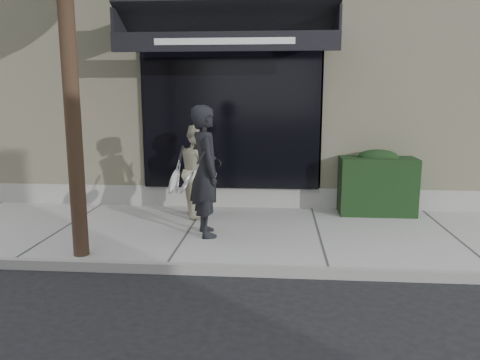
{
  "coord_description": "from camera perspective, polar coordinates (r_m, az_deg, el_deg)",
  "views": [
    {
      "loc": [
        -0.64,
        -6.99,
        2.21
      ],
      "look_at": [
        -1.26,
        0.6,
        0.8
      ],
      "focal_mm": 35.0,
      "sensor_mm": 36.0,
      "label": 1
    }
  ],
  "objects": [
    {
      "name": "curb",
      "position": [
        5.88,
        10.78,
        -11.05
      ],
      "size": [
        20.0,
        0.1,
        0.14
      ],
      "primitive_type": "cube",
      "color": "gray",
      "rests_on": "ground"
    },
    {
      "name": "sidewalk",
      "position": [
        7.34,
        9.52,
        -6.7
      ],
      "size": [
        20.0,
        3.0,
        0.12
      ],
      "primitive_type": "cube",
      "color": "gray",
      "rests_on": "ground"
    },
    {
      "name": "building_facade",
      "position": [
        11.97,
        7.89,
        12.9
      ],
      "size": [
        14.3,
        8.04,
        5.64
      ],
      "color": "beige",
      "rests_on": "ground"
    },
    {
      "name": "ground",
      "position": [
        7.36,
        9.51,
        -7.15
      ],
      "size": [
        80.0,
        80.0,
        0.0
      ],
      "primitive_type": "plane",
      "color": "black",
      "rests_on": "ground"
    },
    {
      "name": "pedestrian_back",
      "position": [
        8.02,
        -5.1,
        1.15
      ],
      "size": [
        0.81,
        0.98,
        1.59
      ],
      "color": "#AFA98C",
      "rests_on": "sidewalk"
    },
    {
      "name": "pedestrian_front",
      "position": [
        6.89,
        -4.2,
        1.07
      ],
      "size": [
        0.83,
        0.98,
        1.93
      ],
      "color": "black",
      "rests_on": "sidewalk"
    },
    {
      "name": "hedge",
      "position": [
        8.56,
        16.31,
        -0.39
      ],
      "size": [
        1.3,
        0.7,
        1.14
      ],
      "color": "black",
      "rests_on": "sidewalk"
    }
  ]
}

